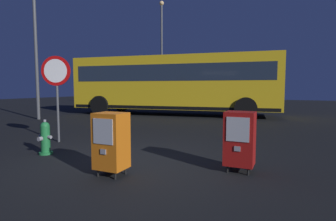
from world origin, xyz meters
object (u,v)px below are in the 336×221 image
stop_sign (56,81)px  street_light_near_right (162,47)px  street_light_near_left (35,26)px  bus_near (174,82)px  fire_hydrant (45,138)px  newspaper_box_secondary (111,141)px  newspaper_box_primary (240,138)px

stop_sign → street_light_near_right: 12.59m
street_light_near_right → street_light_near_left: bearing=-102.9°
bus_near → stop_sign: bearing=-96.8°
fire_hydrant → stop_sign: bearing=125.9°
fire_hydrant → stop_sign: (-0.77, 1.06, 1.25)m
fire_hydrant → street_light_near_left: 8.05m
newspaper_box_secondary → stop_sign: size_ratio=0.46×
newspaper_box_primary → street_light_near_left: street_light_near_left is taller
fire_hydrant → newspaper_box_primary: newspaper_box_primary is taller
fire_hydrant → street_light_near_left: street_light_near_left is taller
newspaper_box_secondary → bus_near: bus_near is taller
newspaper_box_secondary → stop_sign: stop_sign is taller
street_light_near_left → bus_near: bearing=44.0°
bus_near → street_light_near_right: 5.54m
newspaper_box_primary → bus_near: 9.80m
newspaper_box_secondary → stop_sign: 3.48m
newspaper_box_secondary → street_light_near_left: bearing=147.1°
fire_hydrant → newspaper_box_secondary: size_ratio=0.73×
newspaper_box_secondary → fire_hydrant: bearing=165.4°
newspaper_box_primary → newspaper_box_secondary: size_ratio=1.00×
stop_sign → newspaper_box_primary: bearing=-6.7°
newspaper_box_secondary → street_light_near_left: (-7.70, 4.98, 3.55)m
newspaper_box_primary → stop_sign: bearing=173.3°
newspaper_box_secondary → street_light_near_left: street_light_near_left is taller
newspaper_box_secondary → street_light_near_left: 9.83m
newspaper_box_primary → street_light_near_right: (-7.58, 12.53, 3.69)m
newspaper_box_primary → newspaper_box_secondary: same height
stop_sign → bus_near: (-0.12, 7.87, 0.11)m
fire_hydrant → newspaper_box_secondary: (2.13, -0.55, 0.22)m
newspaper_box_primary → bus_near: size_ratio=0.09×
bus_near → street_light_near_right: (-2.71, 4.10, 2.55)m
street_light_near_left → street_light_near_right: bearing=77.1°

